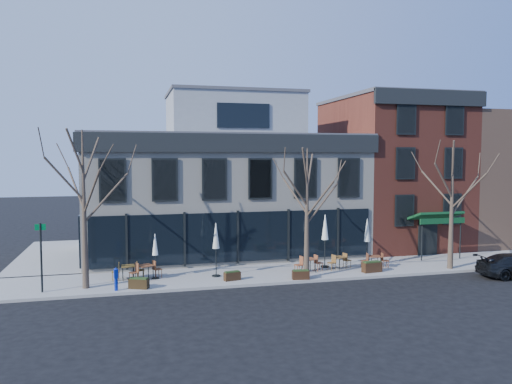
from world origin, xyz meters
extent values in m
plane|color=black|center=(0.00, 0.00, 0.00)|extent=(120.00, 120.00, 0.00)
cube|color=gray|center=(3.25, -2.15, 0.07)|extent=(33.50, 4.70, 0.15)
cube|color=gray|center=(-11.25, 6.00, 0.07)|extent=(4.50, 12.00, 0.15)
cube|color=beige|center=(0.00, 5.00, 4.00)|extent=(18.00, 10.00, 8.00)
cube|color=#47474C|center=(0.00, 5.00, 8.05)|extent=(18.30, 10.30, 0.30)
cube|color=black|center=(0.00, -0.12, 7.55)|extent=(18.30, 0.25, 1.10)
cube|color=black|center=(-9.12, 5.00, 7.55)|extent=(0.25, 10.30, 1.10)
cube|color=black|center=(0.00, -0.06, 1.90)|extent=(17.20, 0.12, 3.00)
cube|color=black|center=(-9.06, 4.00, 1.90)|extent=(0.12, 7.50, 3.00)
cube|color=gray|center=(1.00, 6.00, 9.60)|extent=(9.00, 6.50, 3.00)
cube|color=brown|center=(13.00, 5.00, 5.50)|extent=(8.00, 10.00, 11.00)
cube|color=#47474C|center=(13.00, 5.00, 11.05)|extent=(8.20, 10.20, 0.25)
cube|color=black|center=(13.00, -0.12, 10.60)|extent=(8.20, 0.25, 1.00)
cube|color=#0D391B|center=(13.00, -0.85, 2.90)|extent=(3.20, 1.66, 0.67)
cube|color=black|center=(13.00, -0.05, 1.25)|extent=(1.40, 0.10, 2.50)
cube|color=#8C664C|center=(23.00, 6.00, 5.00)|extent=(12.00, 12.00, 10.00)
cone|color=#382B21|center=(-8.50, -3.20, 4.11)|extent=(0.34, 0.34, 7.92)
cylinder|color=#382B21|center=(-7.43, -3.01, 4.68)|extent=(2.23, 0.50, 2.48)
cylinder|color=#382B21|center=(-8.95, -2.23, 5.14)|extent=(1.03, 2.05, 2.14)
cylinder|color=#382B21|center=(-9.34, -3.51, 5.65)|extent=(1.80, 0.75, 2.21)
cylinder|color=#382B21|center=(-8.05, -4.16, 5.05)|extent=(1.03, 2.04, 2.28)
cone|color=#382B21|center=(3.00, -3.90, 3.67)|extent=(0.34, 0.34, 7.04)
cylinder|color=#382B21|center=(3.95, -3.73, 4.18)|extent=(2.00, 0.46, 2.21)
cylinder|color=#382B21|center=(2.60, -3.04, 4.59)|extent=(0.93, 1.84, 1.91)
cylinder|color=#382B21|center=(2.25, -4.17, 5.04)|extent=(1.61, 0.68, 1.97)
cylinder|color=#382B21|center=(3.40, -4.76, 4.51)|extent=(0.93, 1.83, 2.03)
cone|color=#382B21|center=(12.00, -3.90, 3.89)|extent=(0.34, 0.34, 7.48)
cylinder|color=#382B21|center=(13.01, -3.72, 4.43)|extent=(2.12, 0.48, 2.35)
cylinder|color=#382B21|center=(11.57, -2.99, 4.86)|extent=(0.98, 1.94, 2.03)
cylinder|color=#382B21|center=(11.20, -4.19, 5.35)|extent=(1.71, 0.71, 2.09)
cylinder|color=#382B21|center=(12.42, -4.81, 4.78)|extent=(0.98, 1.94, 2.16)
cylinder|color=black|center=(-10.50, -3.50, 1.85)|extent=(0.10, 0.10, 3.40)
cube|color=#005926|center=(-10.50, -3.50, 3.35)|extent=(0.50, 0.04, 0.30)
cylinder|color=#0B2095|center=(-7.01, -4.07, 0.46)|extent=(0.18, 0.18, 0.62)
cube|color=#0B2095|center=(-7.01, -4.07, 0.99)|extent=(0.22, 0.20, 0.44)
cone|color=#0B2095|center=(-7.01, -4.07, 1.25)|extent=(0.23, 0.23, 0.11)
cube|color=brown|center=(-6.44, -1.90, 0.88)|extent=(0.72, 0.72, 0.04)
cylinder|color=black|center=(-6.71, -2.19, 0.51)|extent=(0.04, 0.04, 0.72)
cylinder|color=black|center=(-6.15, -2.17, 0.51)|extent=(0.04, 0.04, 0.72)
cylinder|color=black|center=(-6.73, -1.63, 0.51)|extent=(0.04, 0.04, 0.72)
cylinder|color=black|center=(-6.17, -1.61, 0.51)|extent=(0.04, 0.04, 0.72)
cube|color=brown|center=(-5.52, -2.20, 0.91)|extent=(0.96, 0.96, 0.04)
cylinder|color=black|center=(-5.68, -2.59, 0.53)|extent=(0.04, 0.04, 0.75)
cylinder|color=black|center=(-5.14, -2.36, 0.53)|extent=(0.04, 0.04, 0.75)
cylinder|color=black|center=(-5.91, -2.05, 0.53)|extent=(0.04, 0.04, 0.75)
cylinder|color=black|center=(-5.37, -1.82, 0.53)|extent=(0.04, 0.04, 0.75)
cube|color=brown|center=(3.58, -2.68, 0.89)|extent=(0.83, 0.83, 0.04)
cylinder|color=black|center=(3.35, -3.02, 0.52)|extent=(0.04, 0.04, 0.73)
cylinder|color=black|center=(3.92, -2.91, 0.52)|extent=(0.04, 0.04, 0.73)
cylinder|color=black|center=(3.25, -2.45, 0.52)|extent=(0.04, 0.04, 0.73)
cylinder|color=black|center=(3.81, -2.35, 0.52)|extent=(0.04, 0.04, 0.73)
cube|color=brown|center=(5.60, -2.41, 0.84)|extent=(0.85, 0.85, 0.04)
cylinder|color=black|center=(5.44, -2.75, 0.49)|extent=(0.04, 0.04, 0.68)
cylinder|color=black|center=(5.94, -2.57, 0.49)|extent=(0.04, 0.04, 0.68)
cylinder|color=black|center=(5.26, -2.25, 0.49)|extent=(0.04, 0.04, 0.68)
cylinder|color=black|center=(5.76, -2.07, 0.49)|extent=(0.04, 0.04, 0.68)
cube|color=brown|center=(7.72, -2.71, 0.85)|extent=(0.78, 0.78, 0.04)
cylinder|color=black|center=(7.41, -2.92, 0.49)|extent=(0.04, 0.04, 0.69)
cylinder|color=black|center=(7.94, -3.02, 0.49)|extent=(0.04, 0.04, 0.69)
cylinder|color=black|center=(7.51, -2.39, 0.49)|extent=(0.04, 0.04, 0.69)
cylinder|color=black|center=(8.04, -2.49, 0.49)|extent=(0.04, 0.04, 0.69)
cylinder|color=black|center=(-5.01, -2.13, 0.18)|extent=(0.39, 0.39, 0.05)
cylinder|color=black|center=(-5.01, -2.13, 1.13)|extent=(0.04, 0.04, 1.96)
cone|color=silver|center=(-5.01, -2.13, 2.02)|extent=(0.32, 0.32, 1.16)
cylinder|color=black|center=(-1.74, -2.44, 0.18)|extent=(0.48, 0.48, 0.06)
cylinder|color=black|center=(-1.74, -2.44, 1.34)|extent=(0.05, 0.05, 2.38)
cone|color=beige|center=(-1.74, -2.44, 2.42)|extent=(0.39, 0.39, 1.40)
cylinder|color=black|center=(4.94, -1.77, 0.18)|extent=(0.50, 0.50, 0.07)
cylinder|color=black|center=(4.94, -1.77, 1.41)|extent=(0.06, 0.06, 2.52)
cone|color=white|center=(4.94, -1.77, 2.56)|extent=(0.41, 0.41, 1.49)
cylinder|color=black|center=(7.39, -2.33, 0.18)|extent=(0.47, 0.47, 0.06)
cylinder|color=black|center=(7.39, -2.33, 1.32)|extent=(0.05, 0.05, 2.34)
cone|color=beige|center=(7.39, -2.33, 2.38)|extent=(0.38, 0.38, 1.38)
cube|color=black|center=(-5.92, -3.96, 0.39)|extent=(1.05, 0.75, 0.49)
cube|color=#1E3314|center=(-5.92, -3.96, 0.66)|extent=(0.93, 0.64, 0.08)
cube|color=#301E10|center=(-1.06, -3.50, 0.37)|extent=(0.94, 0.53, 0.44)
cube|color=#1E3314|center=(-1.06, -3.50, 0.61)|extent=(0.83, 0.45, 0.07)
cube|color=black|center=(2.56, -4.20, 0.38)|extent=(0.97, 0.51, 0.46)
cube|color=#1E3314|center=(2.56, -4.20, 0.63)|extent=(0.86, 0.42, 0.07)
cube|color=#301D10|center=(7.07, -3.62, 0.43)|extent=(1.16, 0.57, 0.56)
cube|color=#1E3314|center=(7.07, -3.62, 0.73)|extent=(1.04, 0.47, 0.09)
camera|label=1|loc=(-6.32, -29.20, 6.78)|focal=35.00mm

